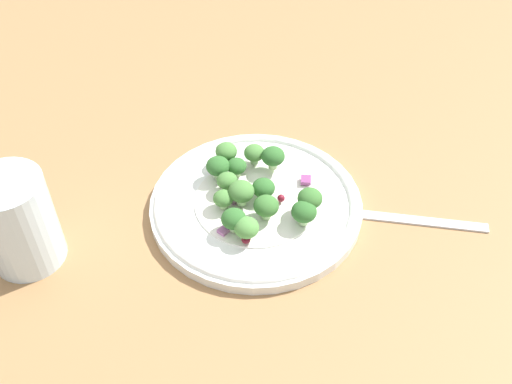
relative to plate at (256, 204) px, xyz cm
name	(u,v)px	position (x,y,z in cm)	size (l,w,h in cm)	color
ground_plane	(237,210)	(-1.53, -1.71, -1.86)	(180.00, 180.00, 2.00)	olive
plate	(256,204)	(0.00, 0.00, 0.00)	(23.62, 23.62, 1.70)	white
dressing_pool	(256,201)	(0.00, 0.00, 0.44)	(13.70, 13.70, 0.20)	white
broccoli_floret_0	(242,192)	(0.03, -1.67, 2.47)	(2.85, 2.85, 2.89)	#9EC684
broccoli_floret_1	(237,166)	(-4.54, -0.65, 1.96)	(2.29, 2.29, 2.32)	#ADD18E
broccoli_floret_2	(310,199)	(3.80, 4.69, 2.70)	(2.68, 2.68, 2.71)	#9EC684
broccoli_floret_3	(234,219)	(3.34, -3.74, 2.26)	(2.64, 2.64, 2.67)	#ADD18E
broccoli_floret_4	(254,153)	(-5.64, 1.92, 2.26)	(2.42, 2.42, 2.45)	#8EB77A
broccoli_floret_5	(223,199)	(-0.15, -3.72, 1.97)	(2.22, 2.22, 2.24)	#ADD18E
broccoli_floret_6	(304,212)	(5.02, 3.48, 2.29)	(2.73, 2.73, 2.76)	#ADD18E
broccoli_floret_7	(266,206)	(2.83, 0.09, 2.30)	(2.72, 2.72, 2.76)	#9EC684
broccoli_floret_8	(273,157)	(-3.90, 3.56, 2.66)	(2.71, 2.71, 2.74)	#ADD18E
broccoli_floret_9	(226,152)	(-6.90, -1.07, 2.38)	(2.55, 2.55, 2.58)	#9EC684
broccoli_floret_10	(218,166)	(-4.92, -2.75, 2.31)	(2.69, 2.69, 2.72)	#9EC684
broccoli_floret_11	(247,228)	(4.83, -2.87, 2.11)	(2.62, 2.62, 2.66)	#9EC684
broccoli_floret_12	(227,181)	(-2.50, -2.48, 2.07)	(2.34, 2.34, 2.37)	#ADD18E
broccoli_floret_13	(263,188)	(-0.09, 0.91, 2.01)	(2.56, 2.56, 2.59)	#8EB77A
cranberry_0	(246,239)	(5.56, -3.21, 1.29)	(0.96, 0.96, 0.96)	#4C0A14
cranberry_1	(305,216)	(4.34, 3.98, 0.85)	(1.00, 1.00, 1.00)	maroon
cranberry_2	(241,166)	(-5.35, 0.20, 1.08)	(0.76, 0.76, 0.76)	#4C0A14
cranberry_3	(281,198)	(1.27, 2.46, 1.20)	(0.85, 0.85, 0.85)	maroon
onion_bit_0	(233,201)	(-0.73, -2.41, 0.61)	(0.99, 0.95, 0.43)	#A35B93
onion_bit_1	(306,180)	(-0.63, 6.31, 0.98)	(1.15, 1.31, 0.43)	#843D75
onion_bit_2	(223,231)	(3.18, -4.88, 0.73)	(0.98, 0.97, 0.42)	#A35B93
onion_bit_3	(301,208)	(3.13, 4.06, 0.92)	(1.05, 0.90, 0.38)	#A35B93
fork	(391,217)	(6.65, 13.46, -0.61)	(10.72, 17.08, 0.50)	silver
water_glass	(18,221)	(-2.08, -24.38, 4.37)	(7.42, 7.42, 10.46)	silver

